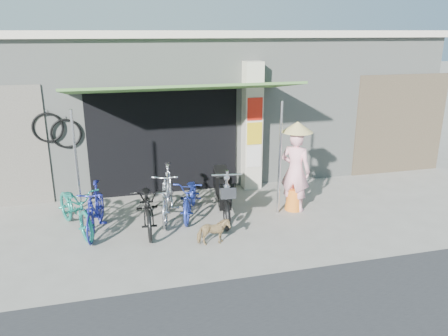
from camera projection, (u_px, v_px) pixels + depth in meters
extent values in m
plane|color=gray|center=(247.00, 233.00, 8.25)|extent=(80.00, 80.00, 0.00)
cube|color=gray|center=(195.00, 101.00, 12.43)|extent=(12.00, 5.00, 3.50)
cube|color=beige|center=(193.00, 33.00, 11.88)|extent=(12.30, 5.30, 0.16)
cube|color=black|center=(164.00, 141.00, 9.97)|extent=(3.40, 0.06, 2.50)
cube|color=black|center=(166.00, 170.00, 10.19)|extent=(3.06, 0.04, 1.10)
torus|color=black|center=(66.00, 134.00, 9.34)|extent=(0.65, 0.05, 0.65)
cylinder|color=silver|center=(64.00, 119.00, 9.26)|extent=(0.02, 0.02, 0.12)
torus|color=black|center=(48.00, 128.00, 9.21)|extent=(0.65, 0.05, 0.65)
cylinder|color=silver|center=(46.00, 112.00, 9.13)|extent=(0.02, 0.02, 0.12)
cube|color=beige|center=(252.00, 126.00, 10.27)|extent=(0.42, 0.42, 3.00)
cube|color=red|center=(255.00, 109.00, 9.93)|extent=(0.36, 0.02, 0.52)
cube|color=gold|center=(254.00, 133.00, 10.10)|extent=(0.36, 0.02, 0.52)
cube|color=silver|center=(254.00, 157.00, 10.27)|extent=(0.36, 0.02, 0.50)
cube|color=#416D31|center=(182.00, 88.00, 8.79)|extent=(4.60, 1.88, 0.35)
cylinder|color=silver|center=(78.00, 174.00, 7.87)|extent=(0.05, 0.05, 2.36)
cylinder|color=silver|center=(280.00, 159.00, 8.81)|extent=(0.05, 0.05, 2.36)
cube|color=brown|center=(400.00, 125.00, 11.45)|extent=(2.60, 0.06, 2.60)
imported|color=#1B7D6D|center=(75.00, 208.00, 8.21)|extent=(1.24, 1.88, 0.93)
imported|color=navy|center=(95.00, 209.00, 8.14)|extent=(0.70, 1.62, 0.94)
imported|color=black|center=(148.00, 205.00, 8.33)|extent=(0.69, 1.80, 0.94)
imported|color=silver|center=(167.00, 193.00, 8.77)|extent=(0.89, 1.87, 1.08)
imported|color=navy|center=(191.00, 196.00, 8.93)|extent=(1.01, 1.69, 0.84)
imported|color=tan|center=(213.00, 232.00, 7.74)|extent=(0.58, 0.27, 0.49)
torus|color=black|center=(227.00, 216.00, 8.30)|extent=(0.18, 0.58, 0.57)
torus|color=black|center=(220.00, 190.00, 9.64)|extent=(0.18, 0.58, 0.57)
cube|color=black|center=(223.00, 198.00, 8.95)|extent=(0.39, 1.05, 0.11)
cube|color=black|center=(221.00, 181.00, 9.23)|extent=(0.37, 0.63, 0.37)
cube|color=black|center=(221.00, 171.00, 9.17)|extent=(0.34, 0.63, 0.10)
cube|color=black|center=(226.00, 193.00, 8.39)|extent=(0.25, 0.14, 0.61)
cylinder|color=silver|center=(227.00, 175.00, 8.09)|extent=(0.56, 0.12, 0.03)
cube|color=silver|center=(228.00, 192.00, 7.98)|extent=(0.31, 0.26, 0.22)
imported|color=pink|center=(295.00, 171.00, 9.09)|extent=(0.74, 0.73, 1.73)
cone|color=orange|center=(294.00, 199.00, 9.28)|extent=(0.38, 0.38, 0.46)
cone|color=#D8C174|center=(298.00, 127.00, 8.81)|extent=(0.64, 0.64, 0.22)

